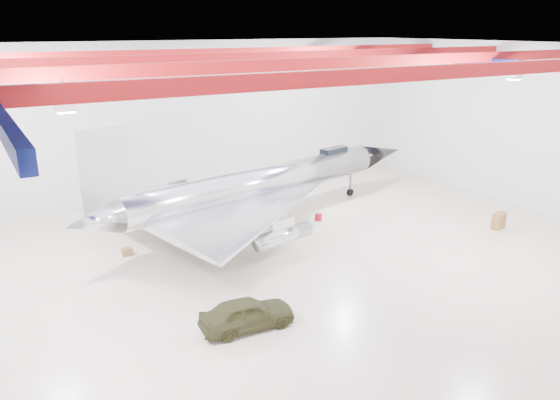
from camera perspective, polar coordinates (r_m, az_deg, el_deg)
floor at (r=28.75m, az=-1.38°, el=-6.82°), size 40.00×40.00×0.00m
wall_back at (r=40.45m, az=-12.00°, el=8.17°), size 40.00×0.00×40.00m
wall_right at (r=40.43m, az=24.31°, el=6.99°), size 0.00×30.00×30.00m
ceiling at (r=26.18m, az=-1.56°, el=15.67°), size 40.00×40.00×0.00m
ceiling_structure at (r=26.21m, az=-1.55°, el=14.19°), size 39.50×29.50×1.08m
jet_aircraft at (r=34.09m, az=-2.07°, el=1.42°), size 26.43×17.84×7.26m
jeep at (r=22.91m, az=-3.47°, el=-11.76°), size 4.05×1.92×1.34m
desk at (r=36.25m, az=21.89°, el=-2.02°), size 1.17×0.81×0.98m
crate_ply at (r=31.01m, az=-15.68°, el=-5.23°), size 0.55×0.44×0.39m
toolbox_red at (r=34.38m, az=-8.07°, el=-2.49°), size 0.55×0.48×0.33m
parts_bin at (r=33.35m, az=-4.87°, el=-2.89°), size 0.79×0.69×0.47m
tool_chest at (r=35.21m, az=4.03°, el=-1.78°), size 0.60×0.60×0.43m
oil_barrel at (r=33.09m, az=-5.58°, el=-3.21°), size 0.57×0.50×0.34m
spares_box at (r=35.65m, az=-8.96°, el=-1.73°), size 0.49×0.49×0.41m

